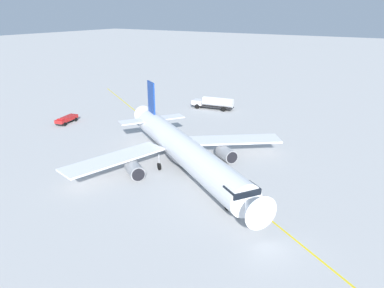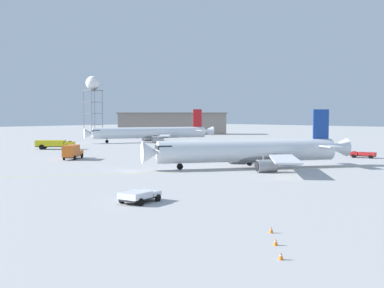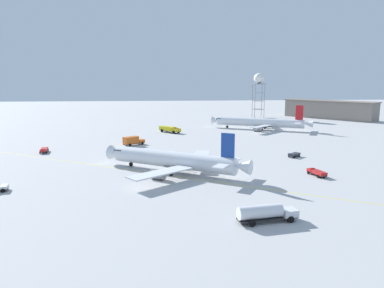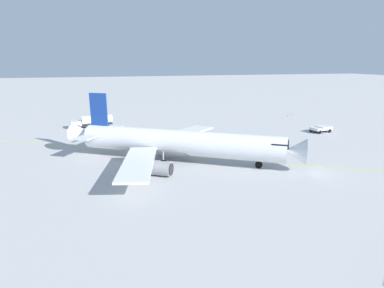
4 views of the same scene
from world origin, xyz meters
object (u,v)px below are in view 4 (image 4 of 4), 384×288
Objects in this scene: airliner_main at (177,144)px; fuel_tanker_truck at (93,121)px; pushback_tug_truck at (321,129)px; safety_cone_near at (283,117)px; safety_cone_far at (292,114)px; safety_cone_mid at (288,116)px.

airliner_main is 35.37m from fuel_tanker_truck.
safety_cone_near is at bearing -106.00° from pushback_tug_truck.
airliner_main is 6.88× the size of pushback_tug_truck.
fuel_tanker_truck is at bearing 87.47° from safety_cone_near.
safety_cone_far is (35.22, -44.49, -2.65)m from airliner_main.
safety_cone_near is at bearing 71.37° from airliner_main.
airliner_main is 63.45× the size of safety_cone_mid.
safety_cone_mid is at bearing 71.40° from airliner_main.
pushback_tug_truck is at bearing 174.66° from safety_cone_near.
fuel_tanker_truck reaches higher than safety_cone_far.
pushback_tug_truck reaches higher than safety_cone_near.
fuel_tanker_truck reaches higher than safety_cone_near.
safety_cone_mid is at bearing 128.83° from safety_cone_far.
pushback_tug_truck is 54.20m from fuel_tanker_truck.
airliner_main is at bearing 7.36° from pushback_tug_truck.
safety_cone_near and safety_cone_far have the same top height.
pushback_tug_truck is at bearing 148.64° from fuel_tanker_truck.
airliner_main is 3.46× the size of fuel_tanker_truck.
safety_cone_near is (-2.29, -51.77, -1.31)m from fuel_tanker_truck.
fuel_tanker_truck is 57.67m from safety_cone_far.
pushback_tug_truck is 24.42m from safety_cone_far.
safety_cone_mid is at bearing 171.34° from fuel_tanker_truck.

